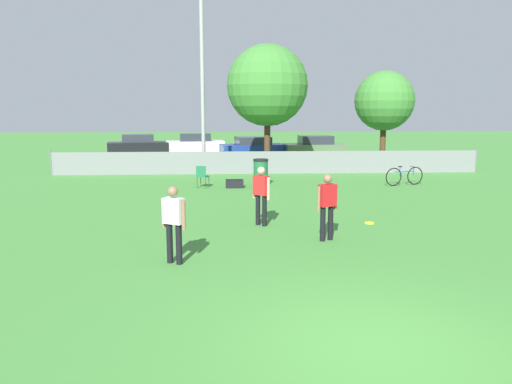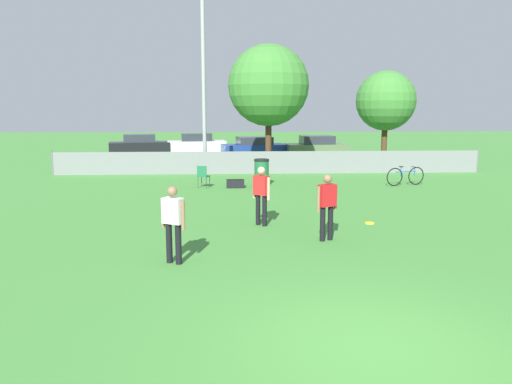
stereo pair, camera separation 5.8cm
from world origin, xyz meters
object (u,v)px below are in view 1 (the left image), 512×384
Objects in this scene: tree_near_pole at (267,86)px; player_thrower_red at (261,192)px; player_defender_red at (327,202)px; frisbee_disc at (369,223)px; player_receiver_white at (174,219)px; tree_far_right at (384,101)px; parked_car_white at (195,144)px; light_pole at (202,55)px; bicycle_sideline at (404,176)px; parked_car_blue at (253,147)px; folding_chair_sideline at (202,175)px; gear_bag_sideline at (235,184)px; parked_car_dark at (138,145)px; trash_bin at (261,172)px; parked_car_olive at (315,147)px.

tree_near_pole is 3.90× the size of player_thrower_red.
frisbee_disc is at bearing 21.82° from player_defender_red.
player_defender_red is 3.89m from player_receiver_white.
player_defender_red is 2.51m from frisbee_disc.
player_thrower_red is (-7.74, -14.06, -2.61)m from tree_far_right.
light_pole is at bearing -90.72° from parked_car_white.
bicycle_sideline is (8.60, -5.45, -5.37)m from light_pole.
bicycle_sideline is at bearing 63.36° from frisbee_disc.
parked_car_blue is at bearing -43.08° from parked_car_white.
player_defender_red and player_thrower_red have the same top height.
parked_car_blue is at bearing 97.17° from frisbee_disc.
light_pole reaches higher than parked_car_blue.
folding_chair_sideline is 0.51× the size of bicycle_sideline.
parked_car_blue is at bearing 83.62° from gear_bag_sideline.
frisbee_disc is at bearing -60.41° from gear_bag_sideline.
parked_car_dark reaches higher than parked_car_blue.
gear_bag_sideline is at bearing -77.57° from parked_car_dark.
tree_near_pole is 23.24× the size of frisbee_disc.
parked_car_white is at bearing 141.92° from player_thrower_red.
folding_chair_sideline is at bearing -118.29° from tree_near_pole.
player_defender_red is 8.56m from gear_bag_sideline.
parked_car_dark is at bearing 84.85° from player_defender_red.
tree_near_pole reaches higher than player_defender_red.
tree_near_pole reaches higher than player_receiver_white.
bicycle_sideline is 2.44× the size of gear_bag_sideline.
tree_near_pole is at bearing 128.27° from player_thrower_red.
player_thrower_red is 2.28× the size of gear_bag_sideline.
player_thrower_red is 0.39× the size of parked_car_dark.
tree_far_right reaches higher than player_thrower_red.
parked_car_blue is (0.71, 18.74, -0.28)m from player_thrower_red.
player_receiver_white is 1.00× the size of player_thrower_red.
player_defender_red is 0.93× the size of bicycle_sideline.
tree_near_pole reaches higher than tree_far_right.
gear_bag_sideline is at bearing 78.68° from player_defender_red.
player_thrower_red is 5.95× the size of frisbee_disc.
gear_bag_sideline is 15.20m from parked_car_white.
tree_near_pole is 6.87m from tree_far_right.
parked_car_olive reaches higher than trash_bin.
parked_car_blue is at bearing 146.31° from tree_far_right.
tree_far_right is at bearing -44.56° from parked_car_blue.
tree_far_right is (9.89, 1.78, -2.21)m from light_pole.
parked_car_dark is (-5.06, 14.20, 0.15)m from folding_chair_sideline.
tree_far_right is at bearing 41.65° from gear_bag_sideline.
trash_bin is at bearing 162.50° from bicycle_sideline.
gear_bag_sideline is (-2.14, 8.25, -0.79)m from player_defender_red.
light_pole is at bearing -72.05° from parked_car_dark.
frisbee_disc is at bearing 147.68° from folding_chair_sideline.
gear_bag_sideline is 12.23m from parked_car_blue.
parked_car_white is (-1.16, 24.87, -0.26)m from player_receiver_white.
frisbee_disc is 8.27m from folding_chair_sideline.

